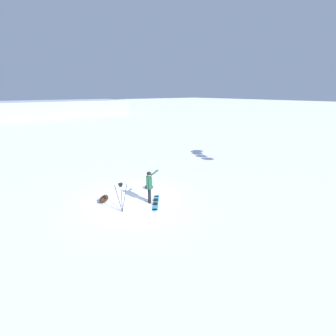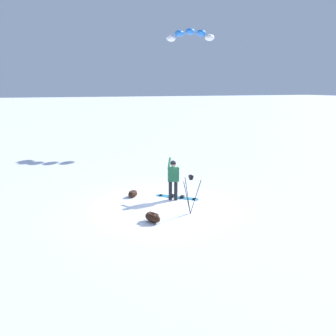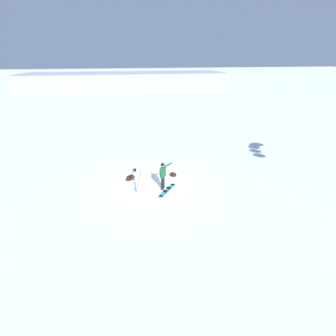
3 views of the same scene
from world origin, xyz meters
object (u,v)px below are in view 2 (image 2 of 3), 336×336
traction_kite (190,35)px  gear_bag_large (153,217)px  snowboarder (173,176)px  snowboard (177,197)px  gear_bag_small (133,194)px  camera_tripod (191,187)px

traction_kite → gear_bag_large: traction_kite is taller
snowboarder → gear_bag_large: 2.46m
snowboard → traction_kite: size_ratio=0.43×
traction_kite → gear_bag_small: 14.33m
snowboarder → camera_tripod: 1.58m
snowboard → gear_bag_large: size_ratio=2.14×
snowboarder → gear_bag_large: size_ratio=2.40×
gear_bag_small → gear_bag_large: bearing=-90.1°
snowboarder → traction_kite: size_ratio=0.48×
gear_bag_large → camera_tripod: 1.74m
camera_tripod → traction_kite: bearing=66.2°
snowboarder → gear_bag_large: (-1.45, -1.81, -0.82)m
snowboard → gear_bag_large: gear_bag_large is taller
snowboarder → gear_bag_large: snowboarder is taller
traction_kite → snowboarder: bearing=-117.0°
camera_tripod → snowboarder: bearing=91.6°
snowboarder → camera_tripod: (0.05, -1.57, 0.03)m
snowboarder → camera_tripod: size_ratio=1.15×
snowboard → gear_bag_small: (-1.70, 0.72, 0.11)m
snowboarder → snowboard: size_ratio=1.12×
traction_kite → camera_tripod: bearing=-113.8°
traction_kite → camera_tripod: 15.11m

